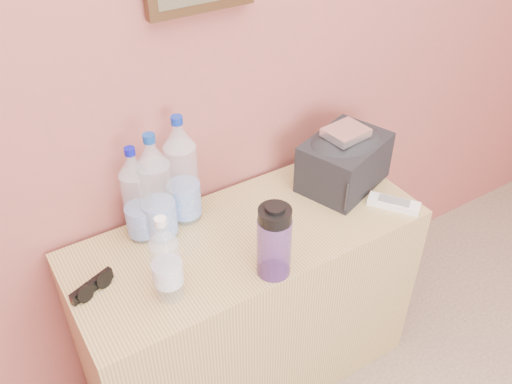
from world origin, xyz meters
TOP-DOWN VIEW (x-y plane):
  - dresser at (0.11, 1.75)m, footprint 1.08×0.45m
  - pet_large_a at (-0.11, 1.88)m, footprint 0.09×0.09m
  - pet_large_b at (-0.16, 1.91)m, footprint 0.08×0.08m
  - pet_large_c at (-0.01, 1.92)m, footprint 0.10×0.10m
  - pet_small at (-0.19, 1.65)m, footprint 0.07×0.07m
  - nalgene_bottle at (0.09, 1.58)m, footprint 0.09×0.09m
  - sunglasses at (-0.36, 1.77)m, footprint 0.14×0.09m
  - ac_remote at (0.57, 1.62)m, footprint 0.14×0.16m
  - toiletry_bag at (0.51, 1.80)m, footprint 0.33×0.28m
  - foil_packet at (0.50, 1.79)m, footprint 0.14×0.12m

SIDE VIEW (x-z plane):
  - dresser at x=0.11m, z-range 0.00..0.68m
  - ac_remote at x=0.57m, z-range 0.68..0.70m
  - sunglasses at x=-0.36m, z-range 0.68..0.71m
  - toiletry_bag at x=0.51m, z-range 0.68..0.87m
  - nalgene_bottle at x=0.09m, z-range 0.67..0.90m
  - pet_small at x=-0.19m, z-range 0.66..0.92m
  - pet_large_b at x=-0.16m, z-range 0.66..0.96m
  - pet_large_a at x=-0.11m, z-range 0.66..1.00m
  - pet_large_c at x=-0.01m, z-range 0.66..1.01m
  - foil_packet at x=0.50m, z-range 0.87..0.89m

